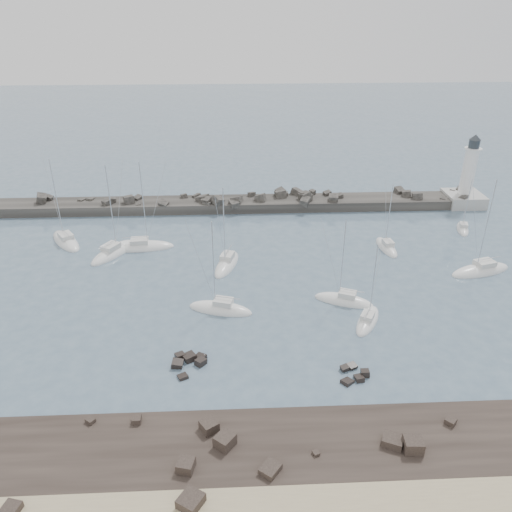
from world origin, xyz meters
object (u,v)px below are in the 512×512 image
at_px(sailboat_4, 143,247).
at_px(sailboat_6, 227,265).
at_px(sailboat_3, 114,253).
at_px(sailboat_9, 386,248).
at_px(sailboat_10, 480,271).
at_px(sailboat_1, 66,241).
at_px(lighthouse, 465,190).
at_px(sailboat_7, 368,321).
at_px(sailboat_11, 463,229).
at_px(sailboat_8, 344,301).
at_px(sailboat_5, 221,309).

height_order(sailboat_4, sailboat_6, sailboat_4).
bearing_deg(sailboat_3, sailboat_6, -15.06).
xyz_separation_m(sailboat_9, sailboat_10, (11.83, -8.45, 0.00)).
distance_m(sailboat_1, sailboat_4, 13.58).
height_order(lighthouse, sailboat_3, sailboat_3).
height_order(sailboat_1, sailboat_7, sailboat_1).
bearing_deg(sailboat_11, sailboat_4, -175.11).
bearing_deg(sailboat_10, sailboat_8, -161.69).
height_order(lighthouse, sailboat_6, lighthouse).
bearing_deg(sailboat_8, sailboat_3, 154.78).
bearing_deg(sailboat_5, sailboat_8, 4.43).
distance_m(lighthouse, sailboat_10, 28.76).
xyz_separation_m(sailboat_7, sailboat_8, (-2.02, 4.81, 0.01)).
xyz_separation_m(sailboat_4, sailboat_5, (12.98, -19.02, 0.01)).
height_order(sailboat_9, sailboat_10, sailboat_10).
height_order(sailboat_9, sailboat_11, sailboat_9).
bearing_deg(sailboat_11, sailboat_5, -150.72).
bearing_deg(sailboat_5, sailboat_7, -10.76).
bearing_deg(sailboat_7, sailboat_1, 150.43).
bearing_deg(sailboat_6, sailboat_7, -41.75).
bearing_deg(lighthouse, sailboat_8, -131.73).
height_order(lighthouse, sailboat_11, lighthouse).
xyz_separation_m(sailboat_7, sailboat_11, (23.77, 27.27, -0.00)).
height_order(sailboat_8, sailboat_11, sailboat_8).
relative_size(sailboat_4, sailboat_9, 1.33).
xyz_separation_m(lighthouse, sailboat_4, (-60.35, -16.83, -2.95)).
height_order(sailboat_10, sailboat_11, sailboat_10).
distance_m(sailboat_5, sailboat_8, 16.59).
relative_size(sailboat_6, sailboat_11, 1.38).
height_order(sailboat_6, sailboat_9, sailboat_6).
relative_size(lighthouse, sailboat_4, 0.93).
distance_m(lighthouse, sailboat_4, 62.72).
bearing_deg(sailboat_6, sailboat_5, -93.40).
relative_size(sailboat_5, sailboat_10, 0.87).
bearing_deg(sailboat_11, sailboat_1, -178.46).
distance_m(sailboat_3, sailboat_9, 44.20).
xyz_separation_m(lighthouse, sailboat_7, (-28.81, -39.37, -2.96)).
distance_m(sailboat_5, sailboat_9, 31.78).
relative_size(lighthouse, sailboat_8, 1.14).
xyz_separation_m(sailboat_1, sailboat_9, (53.06, -4.85, -0.00)).
relative_size(sailboat_3, sailboat_4, 0.99).
bearing_deg(sailboat_11, sailboat_9, -156.67).
bearing_deg(sailboat_1, sailboat_4, -12.25).
xyz_separation_m(sailboat_6, sailboat_11, (41.60, 11.36, -0.02)).
xyz_separation_m(sailboat_1, sailboat_11, (68.58, 1.85, -0.01)).
relative_size(sailboat_3, sailboat_5, 1.13).
bearing_deg(sailboat_5, lighthouse, 37.11).
bearing_deg(sailboat_9, sailboat_8, -123.08).
relative_size(sailboat_5, sailboat_9, 1.17).
bearing_deg(lighthouse, sailboat_9, -137.57).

